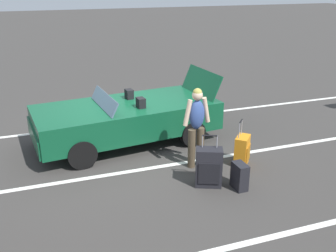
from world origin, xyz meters
The scene contains 8 objects.
ground_plane centered at (0.00, 0.00, 0.00)m, with size 80.00×80.00×0.00m, color #383533.
lot_line_near centered at (0.00, -1.26, 0.00)m, with size 18.00×0.12×0.01m, color silver.
lot_line_mid centered at (0.00, 1.44, 0.00)m, with size 18.00×0.12×0.01m, color silver.
convertible_car centered at (0.20, 0.02, 0.59)m, with size 4.33×2.22×1.52m.
suitcase_large_black centered at (-0.95, 2.43, 0.37)m, with size 0.55×0.44×0.98m.
suitcase_medium_bright centered at (-1.95, 1.88, 0.31)m, with size 0.45×0.46×0.96m.
suitcase_small_carryon centered at (-1.43, 2.72, 0.25)m, with size 0.21×0.35×0.50m.
traveler_person centered at (-1.03, 1.63, 0.93)m, with size 0.61×0.26×1.65m.
Camera 1 is at (1.79, 8.04, 3.63)m, focal length 40.59 mm.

